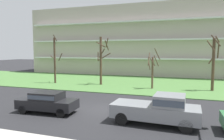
# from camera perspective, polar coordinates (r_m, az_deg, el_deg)

# --- Properties ---
(ground) EXTENTS (160.00, 160.00, 0.00)m
(ground) POSITION_cam_1_polar(r_m,az_deg,el_deg) (16.95, -3.71, -10.59)
(ground) COLOR #232326
(grass_lawn_strip) EXTENTS (80.00, 16.00, 0.08)m
(grass_lawn_strip) POSITION_cam_1_polar(r_m,az_deg,el_deg) (30.09, 6.40, -3.56)
(grass_lawn_strip) COLOR #477238
(grass_lawn_strip) RESTS_ON ground
(apartment_building) EXTENTS (47.46, 12.20, 13.03)m
(apartment_building) POSITION_cam_1_polar(r_m,az_deg,el_deg) (43.21, 10.30, 7.66)
(apartment_building) COLOR #B2A899
(apartment_building) RESTS_ON ground
(tree_far_left) EXTENTS (1.66, 1.69, 6.84)m
(tree_far_left) POSITION_cam_1_polar(r_m,az_deg,el_deg) (30.61, -15.20, 2.66)
(tree_far_left) COLOR #423023
(tree_far_left) RESTS_ON ground
(tree_left) EXTENTS (2.04, 2.03, 6.49)m
(tree_left) POSITION_cam_1_polar(r_m,az_deg,el_deg) (28.21, -2.86, 3.18)
(tree_left) COLOR #4C3828
(tree_left) RESTS_ON ground
(tree_center) EXTENTS (1.52, 1.40, 4.94)m
(tree_center) POSITION_cam_1_polar(r_m,az_deg,el_deg) (25.65, 10.93, 0.22)
(tree_center) COLOR brown
(tree_center) RESTS_ON ground
(tree_right) EXTENTS (1.47, 1.35, 6.38)m
(tree_right) POSITION_cam_1_polar(r_m,az_deg,el_deg) (26.32, 25.82, 2.03)
(tree_right) COLOR #4C3828
(tree_right) RESTS_ON ground
(sedan_black_near_left) EXTENTS (4.49, 2.04, 1.57)m
(sedan_black_near_left) POSITION_cam_1_polar(r_m,az_deg,el_deg) (16.58, -17.12, -8.06)
(sedan_black_near_left) COLOR black
(sedan_black_near_left) RESTS_ON ground
(pickup_gray_center_right) EXTENTS (5.48, 2.22, 1.95)m
(pickup_gray_center_right) POSITION_cam_1_polar(r_m,az_deg,el_deg) (13.64, 12.51, -10.21)
(pickup_gray_center_right) COLOR slate
(pickup_gray_center_right) RESTS_ON ground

